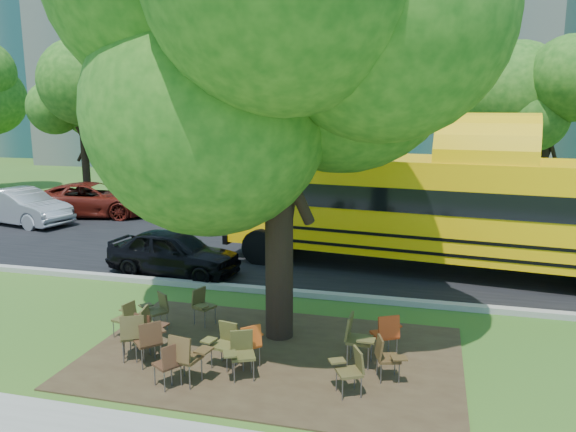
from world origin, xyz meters
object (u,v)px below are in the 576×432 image
(chair_6, at_px, (351,367))
(chair_9, at_px, (158,307))
(school_bus, at_px, (478,209))
(chair_3, at_px, (224,340))
(main_tree, at_px, (279,55))
(chair_7, at_px, (386,355))
(chair_12, at_px, (356,335))
(chair_15, at_px, (150,338))
(chair_8, at_px, (126,315))
(chair_14, at_px, (139,326))
(chair_2, at_px, (170,360))
(chair_13, at_px, (387,331))
(black_car, at_px, (174,252))
(chair_0, at_px, (134,332))
(chair_10, at_px, (202,303))
(chair_1, at_px, (147,328))
(chair_5, at_px, (241,350))
(bg_car_silver, at_px, (21,207))
(chair_11, at_px, (250,341))
(chair_4, at_px, (186,354))
(bg_car_red, at_px, (93,200))

(chair_6, relative_size, chair_9, 1.01)
(school_bus, xyz_separation_m, chair_3, (-4.77, -7.13, -1.35))
(main_tree, relative_size, chair_7, 11.50)
(chair_12, bearing_deg, chair_15, -73.30)
(chair_3, bearing_deg, chair_7, -164.54)
(chair_8, xyz_separation_m, chair_14, (0.69, -0.70, 0.12))
(chair_2, bearing_deg, chair_13, -26.75)
(chair_13, bearing_deg, chair_6, -135.79)
(school_bus, distance_m, black_car, 8.55)
(chair_0, distance_m, chair_10, 2.00)
(chair_1, height_order, chair_2, chair_1)
(school_bus, distance_m, chair_14, 9.71)
(chair_5, relative_size, bg_car_silver, 0.19)
(chair_14, bearing_deg, chair_15, -141.92)
(main_tree, distance_m, chair_11, 5.31)
(chair_4, bearing_deg, main_tree, 77.56)
(chair_7, xyz_separation_m, black_car, (-6.30, 4.83, 0.15))
(chair_3, distance_m, chair_5, 0.56)
(chair_0, distance_m, bg_car_silver, 14.40)
(chair_1, bearing_deg, chair_10, 84.43)
(chair_13, bearing_deg, chair_10, 141.40)
(chair_0, bearing_deg, school_bus, 20.06)
(bg_car_silver, bearing_deg, chair_3, -115.62)
(chair_2, bearing_deg, chair_0, 87.48)
(chair_7, height_order, chair_12, chair_12)
(chair_1, distance_m, chair_15, 0.61)
(chair_1, height_order, bg_car_silver, bg_car_silver)
(chair_6, height_order, chair_15, chair_15)
(main_tree, relative_size, chair_9, 11.49)
(school_bus, relative_size, chair_14, 13.88)
(chair_14, bearing_deg, chair_13, -88.55)
(chair_0, height_order, chair_13, chair_0)
(chair_5, distance_m, chair_14, 2.19)
(chair_0, height_order, chair_10, chair_0)
(chair_7, distance_m, chair_8, 5.32)
(black_car, bearing_deg, chair_14, -155.48)
(chair_4, distance_m, chair_7, 3.41)
(chair_12, bearing_deg, chair_1, -81.63)
(bg_car_silver, height_order, bg_car_red, same)
(chair_2, bearing_deg, chair_11, -12.81)
(chair_9, height_order, chair_12, chair_12)
(chair_15, bearing_deg, chair_12, -31.45)
(chair_8, distance_m, bg_car_silver, 13.27)
(chair_0, xyz_separation_m, chair_8, (-0.70, 0.91, -0.09))
(chair_1, distance_m, chair_5, 2.14)
(chair_9, relative_size, chair_12, 0.83)
(chair_11, relative_size, chair_13, 0.94)
(chair_13, bearing_deg, chair_5, -178.64)
(chair_1, relative_size, chair_6, 1.00)
(chair_3, bearing_deg, school_bus, -111.65)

